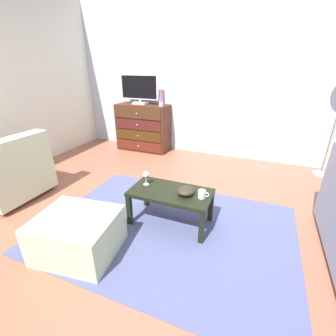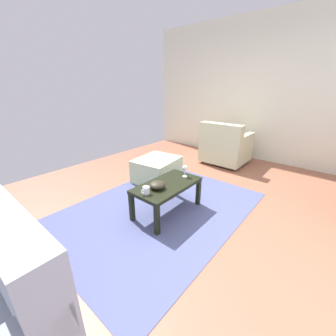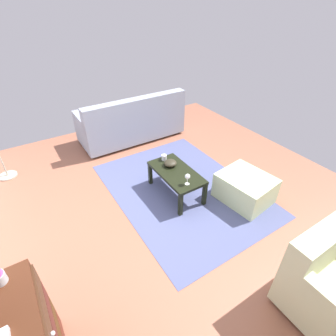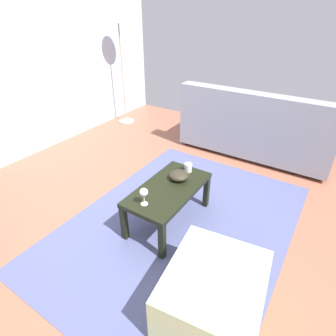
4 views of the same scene
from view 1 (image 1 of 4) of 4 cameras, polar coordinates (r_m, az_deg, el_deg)
ground_plane at (r=2.87m, az=-2.23°, el=-11.56°), size 5.94×5.19×0.05m
wall_accent_rear at (r=4.59m, az=10.46°, el=20.50°), size 5.94×0.12×2.80m
area_rug at (r=2.64m, az=0.01°, el=-14.33°), size 2.60×1.90×0.01m
dresser at (r=4.88m, az=-6.02°, el=9.73°), size 1.05×0.49×0.92m
tv at (r=4.80m, az=-6.94°, el=18.59°), size 0.79×0.18×0.55m
lava_lamp at (r=4.54m, az=-1.70°, el=16.60°), size 0.09×0.09×0.33m
coffee_table at (r=2.55m, az=0.64°, el=-6.68°), size 0.87×0.46×0.40m
wine_glass at (r=2.62m, az=-5.41°, el=-1.71°), size 0.07×0.07×0.16m
mug at (r=2.40m, az=8.27°, el=-6.30°), size 0.11×0.08×0.08m
bowl_decorative at (r=2.45m, az=4.27°, el=-5.55°), size 0.18×0.18×0.08m
armchair at (r=3.68m, az=-34.21°, el=-0.97°), size 0.80×0.83×0.85m
ottoman at (r=2.41m, az=-20.99°, el=-14.84°), size 0.77×0.68×0.39m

